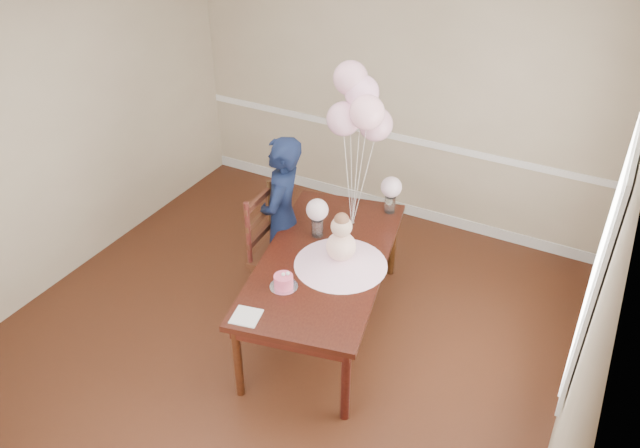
# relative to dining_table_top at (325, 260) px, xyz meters

# --- Properties ---
(floor) EXTENTS (4.50, 5.00, 0.00)m
(floor) POSITION_rel_dining_table_top_xyz_m (-0.28, -0.45, -0.71)
(floor) COLOR black
(floor) RESTS_ON ground
(ceiling) EXTENTS (4.50, 5.00, 0.02)m
(ceiling) POSITION_rel_dining_table_top_xyz_m (-0.28, -0.45, 1.99)
(ceiling) COLOR white
(ceiling) RESTS_ON wall_back
(wall_back) EXTENTS (4.50, 0.02, 2.70)m
(wall_back) POSITION_rel_dining_table_top_xyz_m (-0.28, 2.05, 0.64)
(wall_back) COLOR tan
(wall_back) RESTS_ON floor
(wall_left) EXTENTS (0.02, 5.00, 2.70)m
(wall_left) POSITION_rel_dining_table_top_xyz_m (-2.53, -0.45, 0.64)
(wall_left) COLOR tan
(wall_left) RESTS_ON floor
(wall_right) EXTENTS (0.02, 5.00, 2.70)m
(wall_right) POSITION_rel_dining_table_top_xyz_m (1.97, -0.45, 0.64)
(wall_right) COLOR tan
(wall_right) RESTS_ON floor
(chair_rail_trim) EXTENTS (4.50, 0.02, 0.07)m
(chair_rail_trim) POSITION_rel_dining_table_top_xyz_m (-0.28, 2.04, 0.19)
(chair_rail_trim) COLOR white
(chair_rail_trim) RESTS_ON wall_back
(baseboard_trim) EXTENTS (4.50, 0.02, 0.12)m
(baseboard_trim) POSITION_rel_dining_table_top_xyz_m (-0.28, 2.04, -0.65)
(baseboard_trim) COLOR silver
(baseboard_trim) RESTS_ON floor
(window_frame) EXTENTS (0.02, 1.66, 1.56)m
(window_frame) POSITION_rel_dining_table_top_xyz_m (1.95, 0.05, 0.84)
(window_frame) COLOR white
(window_frame) RESTS_ON wall_right
(window_blinds) EXTENTS (0.01, 1.50, 1.40)m
(window_blinds) POSITION_rel_dining_table_top_xyz_m (1.93, 0.05, 0.84)
(window_blinds) COLOR white
(window_blinds) RESTS_ON wall_right
(dining_table_top) EXTENTS (1.36, 2.12, 0.05)m
(dining_table_top) POSITION_rel_dining_table_top_xyz_m (0.00, 0.00, 0.00)
(dining_table_top) COLOR black
(dining_table_top) RESTS_ON table_leg_fl
(table_apron) EXTENTS (1.25, 2.00, 0.10)m
(table_apron) POSITION_rel_dining_table_top_xyz_m (0.00, 0.00, -0.07)
(table_apron) COLOR black
(table_apron) RESTS_ON table_leg_fl
(table_leg_fl) EXTENTS (0.08, 0.08, 0.69)m
(table_leg_fl) POSITION_rel_dining_table_top_xyz_m (-0.22, -0.97, -0.37)
(table_leg_fl) COLOR black
(table_leg_fl) RESTS_ON floor
(table_leg_fr) EXTENTS (0.08, 0.08, 0.69)m
(table_leg_fr) POSITION_rel_dining_table_top_xyz_m (0.59, -0.80, -0.37)
(table_leg_fr) COLOR black
(table_leg_fr) RESTS_ON floor
(table_leg_bl) EXTENTS (0.08, 0.08, 0.69)m
(table_leg_bl) POSITION_rel_dining_table_top_xyz_m (-0.59, 0.80, -0.37)
(table_leg_bl) COLOR black
(table_leg_bl) RESTS_ON floor
(table_leg_br) EXTENTS (0.08, 0.08, 0.69)m
(table_leg_br) POSITION_rel_dining_table_top_xyz_m (0.22, 0.97, -0.37)
(table_leg_br) COLOR black
(table_leg_br) RESTS_ON floor
(baby_skirt) EXTENTS (0.88, 0.88, 0.10)m
(baby_skirt) POSITION_rel_dining_table_top_xyz_m (0.15, -0.02, 0.07)
(baby_skirt) COLOR #FAB8D8
(baby_skirt) RESTS_ON dining_table_top
(baby_torso) EXTENTS (0.24, 0.24, 0.24)m
(baby_torso) POSITION_rel_dining_table_top_xyz_m (0.15, -0.02, 0.20)
(baby_torso) COLOR #FB9EB6
(baby_torso) RESTS_ON baby_skirt
(baby_head) EXTENTS (0.17, 0.17, 0.17)m
(baby_head) POSITION_rel_dining_table_top_xyz_m (0.15, -0.02, 0.39)
(baby_head) COLOR #D7AF94
(baby_head) RESTS_ON baby_torso
(baby_hair) EXTENTS (0.12, 0.12, 0.12)m
(baby_hair) POSITION_rel_dining_table_top_xyz_m (0.15, -0.02, 0.45)
(baby_hair) COLOR brown
(baby_hair) RESTS_ON baby_head
(cake_platter) EXTENTS (0.26, 0.26, 0.01)m
(cake_platter) POSITION_rel_dining_table_top_xyz_m (-0.10, -0.47, 0.03)
(cake_platter) COLOR silver
(cake_platter) RESTS_ON dining_table_top
(birthday_cake) EXTENTS (0.17, 0.17, 0.10)m
(birthday_cake) POSITION_rel_dining_table_top_xyz_m (-0.10, -0.47, 0.08)
(birthday_cake) COLOR #E1476C
(birthday_cake) RESTS_ON cake_platter
(cake_flower_a) EXTENTS (0.03, 0.03, 0.03)m
(cake_flower_a) POSITION_rel_dining_table_top_xyz_m (-0.10, -0.47, 0.15)
(cake_flower_a) COLOR white
(cake_flower_a) RESTS_ON birthday_cake
(cake_flower_b) EXTENTS (0.03, 0.03, 0.03)m
(cake_flower_b) POSITION_rel_dining_table_top_xyz_m (-0.08, -0.45, 0.15)
(cake_flower_b) COLOR silver
(cake_flower_b) RESTS_ON birthday_cake
(rose_vase_near) EXTENTS (0.12, 0.12, 0.16)m
(rose_vase_near) POSITION_rel_dining_table_top_xyz_m (-0.20, 0.26, 0.10)
(rose_vase_near) COLOR silver
(rose_vase_near) RESTS_ON dining_table_top
(roses_near) EXTENTS (0.19, 0.19, 0.19)m
(roses_near) POSITION_rel_dining_table_top_xyz_m (-0.20, 0.26, 0.28)
(roses_near) COLOR beige
(roses_near) RESTS_ON rose_vase_near
(rose_vase_far) EXTENTS (0.12, 0.12, 0.16)m
(rose_vase_far) POSITION_rel_dining_table_top_xyz_m (0.19, 0.89, 0.10)
(rose_vase_far) COLOR white
(rose_vase_far) RESTS_ON dining_table_top
(roses_far) EXTENTS (0.19, 0.19, 0.19)m
(roses_far) POSITION_rel_dining_table_top_xyz_m (0.19, 0.89, 0.28)
(roses_far) COLOR silver
(roses_far) RESTS_ON rose_vase_far
(napkin) EXTENTS (0.23, 0.23, 0.01)m
(napkin) POSITION_rel_dining_table_top_xyz_m (-0.16, -0.89, 0.03)
(napkin) COLOR white
(napkin) RESTS_ON dining_table_top
(balloon_weight) EXTENTS (0.05, 0.05, 0.02)m
(balloon_weight) POSITION_rel_dining_table_top_xyz_m (-0.02, 0.55, 0.03)
(balloon_weight) COLOR silver
(balloon_weight) RESTS_ON dining_table_top
(balloon_a) EXTENTS (0.27, 0.27, 0.27)m
(balloon_a) POSITION_rel_dining_table_top_xyz_m (-0.11, 0.53, 1.00)
(balloon_a) COLOR #E2A0B8
(balloon_a) RESTS_ON balloon_ribbon_a
(balloon_b) EXTENTS (0.27, 0.27, 0.27)m
(balloon_b) POSITION_rel_dining_table_top_xyz_m (0.09, 0.52, 1.10)
(balloon_b) COLOR #FFB4C6
(balloon_b) RESTS_ON balloon_ribbon_b
(balloon_c) EXTENTS (0.27, 0.27, 0.27)m
(balloon_c) POSITION_rel_dining_table_top_xyz_m (-0.02, 0.65, 1.20)
(balloon_c) COLOR #F4ADD1
(balloon_c) RESTS_ON balloon_ribbon_c
(balloon_d) EXTENTS (0.27, 0.27, 0.27)m
(balloon_d) POSITION_rel_dining_table_top_xyz_m (-0.12, 0.65, 1.30)
(balloon_d) COLOR #DB9BB1
(balloon_d) RESTS_ON balloon_ribbon_d
(balloon_e) EXTENTS (0.27, 0.27, 0.27)m
(balloon_e) POSITION_rel_dining_table_top_xyz_m (0.11, 0.65, 0.96)
(balloon_e) COLOR #DD9CB3
(balloon_e) RESTS_ON balloon_ribbon_e
(balloon_ribbon_a) EXTENTS (0.09, 0.02, 0.82)m
(balloon_ribbon_a) POSITION_rel_dining_table_top_xyz_m (-0.06, 0.54, 0.45)
(balloon_ribbon_a) COLOR white
(balloon_ribbon_a) RESTS_ON balloon_weight
(balloon_ribbon_b) EXTENTS (0.11, 0.03, 0.92)m
(balloon_ribbon_b) POSITION_rel_dining_table_top_xyz_m (0.04, 0.53, 0.50)
(balloon_ribbon_b) COLOR white
(balloon_ribbon_b) RESTS_ON balloon_weight
(balloon_ribbon_c) EXTENTS (0.01, 0.10, 1.02)m
(balloon_ribbon_c) POSITION_rel_dining_table_top_xyz_m (-0.02, 0.60, 0.54)
(balloon_ribbon_c) COLOR white
(balloon_ribbon_c) RESTS_ON balloon_weight
(balloon_ribbon_d) EXTENTS (0.10, 0.08, 1.11)m
(balloon_ribbon_d) POSITION_rel_dining_table_top_xyz_m (-0.07, 0.60, 0.59)
(balloon_ribbon_d) COLOR silver
(balloon_ribbon_d) RESTS_ON balloon_weight
(balloon_ribbon_e) EXTENTS (0.12, 0.10, 0.76)m
(balloon_ribbon_e) POSITION_rel_dining_table_top_xyz_m (0.05, 0.60, 0.42)
(balloon_ribbon_e) COLOR white
(balloon_ribbon_e) RESTS_ON balloon_weight
(dining_chair_seat) EXTENTS (0.51, 0.51, 0.05)m
(dining_chair_seat) POSITION_rel_dining_table_top_xyz_m (-0.47, 0.13, -0.22)
(dining_chair_seat) COLOR #3A1C10
(dining_chair_seat) RESTS_ON chair_leg_fl
(chair_leg_fl) EXTENTS (0.05, 0.05, 0.47)m
(chair_leg_fl) POSITION_rel_dining_table_top_xyz_m (-0.65, -0.08, -0.48)
(chair_leg_fl) COLOR #3C2010
(chair_leg_fl) RESTS_ON floor
(chair_leg_fr) EXTENTS (0.05, 0.05, 0.47)m
(chair_leg_fr) POSITION_rel_dining_table_top_xyz_m (-0.27, -0.05, -0.48)
(chair_leg_fr) COLOR #3B2110
(chair_leg_fr) RESTS_ON floor
(chair_leg_bl) EXTENTS (0.05, 0.05, 0.47)m
(chair_leg_bl) POSITION_rel_dining_table_top_xyz_m (-0.68, 0.31, -0.48)
(chair_leg_bl) COLOR #321B0D
(chair_leg_bl) RESTS_ON floor
(chair_leg_br) EXTENTS (0.05, 0.05, 0.47)m
(chair_leg_br) POSITION_rel_dining_table_top_xyz_m (-0.29, 0.34, -0.48)
(chair_leg_br) COLOR #3D1E10
(chair_leg_br) RESTS_ON floor
(chair_back_post_l) EXTENTS (0.05, 0.05, 0.61)m
(chair_back_post_l) POSITION_rel_dining_table_top_xyz_m (-0.68, -0.08, 0.09)
(chair_back_post_l) COLOR #39130F
(chair_back_post_l) RESTS_ON dining_chair_seat
(chair_back_post_r) EXTENTS (0.05, 0.05, 0.61)m
(chair_back_post_r) POSITION_rel_dining_table_top_xyz_m (-0.70, 0.31, 0.09)
(chair_back_post_r) COLOR #361E0E
(chair_back_post_r) RESTS_ON dining_chair_seat
(chair_slat_low) EXTENTS (0.06, 0.43, 0.05)m
(chair_slat_low) POSITION_rel_dining_table_top_xyz_m (-0.69, 0.11, -0.04)
(chair_slat_low) COLOR #32150D
(chair_slat_low) RESTS_ON dining_chair_seat
(chair_slat_mid) EXTENTS (0.06, 0.43, 0.05)m
(chair_slat_mid) POSITION_rel_dining_table_top_xyz_m (-0.69, 0.11, 0.14)
(chair_slat_mid) COLOR #3A1C0F
(chair_slat_mid) RESTS_ON dining_chair_seat
(chair_slat_top) EXTENTS (0.06, 0.43, 0.05)m
(chair_slat_top) POSITION_rel_dining_table_top_xyz_m (-0.69, 0.11, 0.31)
(chair_slat_top) COLOR #3E1B11
(chair_slat_top) RESTS_ON dining_chair_seat
(woman) EXTENTS (0.49, 0.63, 1.54)m
(woman) POSITION_rel_dining_table_top_xyz_m (-0.57, 0.30, 0.06)
(woman) COLOR black
(woman) RESTS_ON floor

